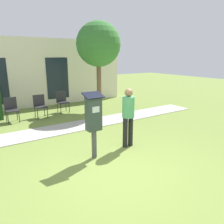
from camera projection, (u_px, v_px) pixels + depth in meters
name	position (u px, v px, depth m)	size (l,w,h in m)	color
ground_plane	(113.00, 170.00, 4.71)	(40.00, 40.00, 0.00)	olive
sidewalk	(60.00, 129.00, 7.28)	(12.00, 1.10, 0.02)	#A3A099
building_facade	(27.00, 73.00, 10.05)	(10.00, 0.26, 3.20)	beige
parking_meter	(94.00, 117.00, 5.03)	(0.44, 0.31, 1.59)	#4C4C4C
person_standing	(128.00, 113.00, 5.72)	(0.32, 0.32, 1.58)	black
outdoor_chair_left	(11.00, 108.00, 8.05)	(0.44, 0.44, 0.90)	#262628
outdoor_chair_middle	(40.00, 104.00, 8.60)	(0.44, 0.44, 0.90)	#262628
outdoor_chair_right	(62.00, 100.00, 9.41)	(0.44, 0.44, 0.90)	#262628
tree	(98.00, 45.00, 9.26)	(1.90, 1.90, 3.82)	brown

